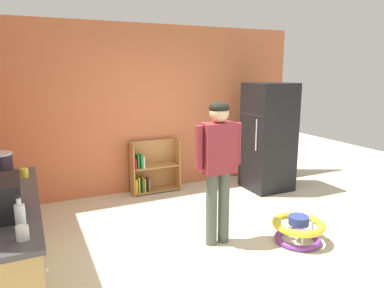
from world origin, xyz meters
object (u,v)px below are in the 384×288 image
Objects in this scene: kitchen_counter at (4,250)px; refrigerator at (268,137)px; bookshelf at (151,170)px; standing_person at (218,160)px; white_cup at (22,233)px; yellow_cup at (24,173)px; clear_bottle at (20,216)px; baby_walker at (298,229)px; banana_bunch at (4,186)px; crock_pot at (0,165)px.

kitchen_counter is 1.19× the size of refrigerator.
bookshelf is 2.13m from standing_person.
refrigerator reaches higher than bookshelf.
white_cup is at bearing -154.65° from standing_person.
bookshelf is at bearing 57.78° from white_cup.
yellow_cup is at bearing 89.31° from white_cup.
yellow_cup is at bearing 88.80° from clear_bottle.
clear_bottle is at bearing -158.97° from standing_person.
yellow_cup is at bearing 71.83° from kitchen_counter.
yellow_cup is (-1.97, 0.55, -0.06)m from standing_person.
white_cup is at bearing -77.37° from kitchen_counter.
clear_bottle reaches higher than baby_walker.
yellow_cup reaches higher than baby_walker.
yellow_cup is (0.03, 1.32, -0.05)m from clear_bottle.
white_cup is (0.15, -1.19, 0.02)m from banana_bunch.
bookshelf is at bearing 112.16° from baby_walker.
clear_bottle is 2.59× the size of white_cup.
standing_person reaches higher than kitchen_counter.
kitchen_counter is 3.50× the size of baby_walker.
banana_bunch reaches higher than kitchen_counter.
kitchen_counter reaches higher than baby_walker.
baby_walker is 3.36m from crock_pot.
bookshelf is 8.95× the size of yellow_cup.
refrigerator is 6.37× the size of crock_pot.
crock_pot is (-3.91, -0.66, 0.14)m from refrigerator.
standing_person is at bearing -141.66° from refrigerator.
yellow_cup reaches higher than kitchen_counter.
bookshelf is at bearing 93.29° from standing_person.
crock_pot reaches higher than clear_bottle.
clear_bottle is at bearing -82.45° from crock_pot.
standing_person is at bearing 155.95° from baby_walker.
standing_person is at bearing 25.35° from white_cup.
banana_bunch is at bearing -163.92° from refrigerator.
clear_bottle is (-2.00, -0.77, -0.00)m from standing_person.
refrigerator is 3.97m from crock_pot.
bookshelf is 2.44m from yellow_cup.
standing_person is 5.91× the size of crock_pot.
crock_pot reaches higher than bookshelf.
banana_bunch is 0.36m from yellow_cup.
yellow_cup is at bearing -32.23° from crock_pot.
white_cup is (0.19, -0.86, 0.50)m from kitchen_counter.
standing_person is at bearing 2.24° from kitchen_counter.
crock_pot is at bearing 162.42° from standing_person.
crock_pot is at bearing 160.53° from baby_walker.
bookshelf is (2.07, 2.11, -0.09)m from kitchen_counter.
banana_bunch is (-2.03, -1.78, 0.57)m from bookshelf.
crock_pot is at bearing 97.55° from clear_bottle.
crock_pot is at bearing 97.09° from white_cup.
standing_person is 2.16m from banana_bunch.
crock_pot is at bearing -147.28° from bookshelf.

